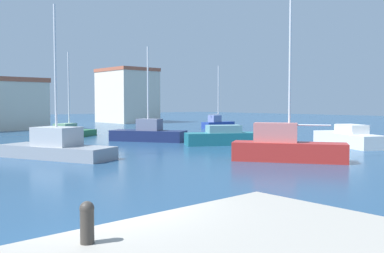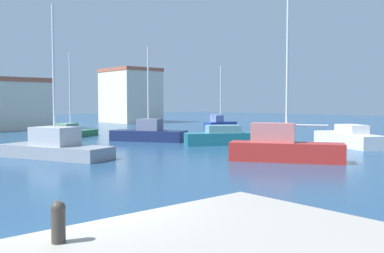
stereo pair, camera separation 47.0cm
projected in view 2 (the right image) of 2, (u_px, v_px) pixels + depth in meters
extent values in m
plane|color=navy|center=(140.00, 142.00, 32.95)|extent=(160.00, 160.00, 0.00)
cylinder|color=#38332D|center=(58.00, 225.00, 5.76)|extent=(0.19, 0.19, 0.47)
sphere|color=#38332D|center=(58.00, 208.00, 5.75)|extent=(0.20, 0.20, 0.20)
cube|color=#28703D|center=(71.00, 134.00, 37.71)|extent=(6.32, 5.02, 0.55)
cube|color=gray|center=(66.00, 127.00, 37.08)|extent=(2.26, 2.04, 0.70)
cylinder|color=silver|center=(70.00, 92.00, 37.51)|extent=(0.12, 0.12, 6.83)
cube|color=#233D93|center=(221.00, 125.00, 51.20)|extent=(4.34, 1.26, 0.75)
cube|color=#6E7DB1|center=(217.00, 119.00, 50.77)|extent=(1.30, 1.00, 0.79)
cylinder|color=silver|center=(221.00, 94.00, 50.99)|extent=(0.12, 0.12, 6.58)
cylinder|color=silver|center=(216.00, 114.00, 50.62)|extent=(1.52, 0.08, 0.08)
cube|color=white|center=(348.00, 140.00, 29.98)|extent=(4.61, 6.40, 0.90)
cube|color=silver|center=(352.00, 129.00, 29.53)|extent=(2.19, 2.55, 0.62)
cube|color=#19234C|center=(148.00, 136.00, 33.96)|extent=(4.70, 6.01, 0.84)
cube|color=slate|center=(150.00, 125.00, 33.88)|extent=(2.05, 2.18, 0.91)
cylinder|color=silver|center=(148.00, 89.00, 33.76)|extent=(0.12, 0.12, 6.52)
cube|color=gray|center=(55.00, 152.00, 23.59)|extent=(4.48, 6.92, 0.68)
cube|color=#ADB0B5|center=(55.00, 136.00, 23.53)|extent=(2.43, 2.75, 1.01)
cylinder|color=silver|center=(54.00, 76.00, 23.37)|extent=(0.12, 0.12, 7.58)
cube|color=#B22823|center=(286.00, 152.00, 22.14)|extent=(4.42, 5.55, 0.97)
cube|color=#C4716E|center=(273.00, 133.00, 22.27)|extent=(1.95, 2.30, 1.00)
cylinder|color=silver|center=(287.00, 63.00, 21.90)|extent=(0.12, 0.12, 8.09)
cylinder|color=silver|center=(307.00, 125.00, 21.80)|extent=(1.19, 1.70, 0.08)
cube|color=#1E707A|center=(227.00, 139.00, 30.90)|extent=(5.96, 4.35, 0.87)
cube|color=#6B9CA2|center=(223.00, 129.00, 30.81)|extent=(2.71, 2.32, 0.54)
cube|color=beige|center=(130.00, 97.00, 66.06)|extent=(6.44, 8.23, 7.67)
cube|color=#B25B42|center=(130.00, 70.00, 65.83)|extent=(6.57, 8.40, 0.50)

